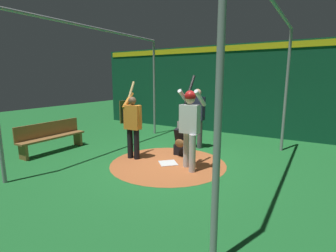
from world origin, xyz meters
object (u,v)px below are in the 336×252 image
at_px(batter, 190,122).
at_px(bench, 51,136).
at_px(umpire, 197,115).
at_px(catcher, 183,141).
at_px(home_plate, 168,163).
at_px(visitor, 133,123).
at_px(bat_rack, 127,112).

bearing_deg(batter, bench, -79.36).
bearing_deg(umpire, catcher, -1.56).
bearing_deg(batter, home_plate, -96.22).
bearing_deg(bench, umpire, 126.66).
bearing_deg(visitor, batter, 87.12).
bearing_deg(home_plate, bat_rack, -130.70).
relative_size(home_plate, catcher, 0.44).
bearing_deg(visitor, umpire, 147.16).
height_order(visitor, bench, visitor).
bearing_deg(batter, catcher, -144.14).
bearing_deg(home_plate, catcher, -177.44).
distance_m(catcher, visitor, 1.46).
height_order(catcher, visitor, visitor).
distance_m(home_plate, catcher, 0.92).
relative_size(catcher, bat_rack, 0.92).
relative_size(umpire, bench, 0.90).
relative_size(batter, bench, 1.10).
height_order(home_plate, bench, bench).
height_order(batter, visitor, batter).
relative_size(home_plate, visitor, 0.21).
bearing_deg(umpire, batter, 19.67).
relative_size(home_plate, bat_rack, 0.40).
bearing_deg(catcher, umpire, 178.44).
relative_size(bat_rack, bench, 0.53).
bearing_deg(visitor, catcher, 130.37).
xyz_separation_m(umpire, visitor, (1.81, -0.98, -0.06)).
xyz_separation_m(catcher, visitor, (0.95, -0.96, 0.56)).
xyz_separation_m(home_plate, umpire, (-1.70, -0.01, 0.99)).
xyz_separation_m(batter, bench, (0.76, -4.03, -0.66)).
xyz_separation_m(catcher, bench, (1.66, -3.37, 0.07)).
distance_m(umpire, bench, 4.27).
distance_m(home_plate, umpire, 1.97).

